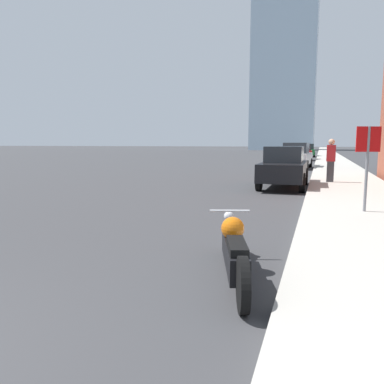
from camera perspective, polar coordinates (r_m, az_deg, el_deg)
The scene contains 8 objects.
sidewalk at distance 40.90m, azimuth 20.56°, elevation 4.57°, with size 3.10×240.00×0.15m.
motorcycle at distance 5.11m, azimuth 6.44°, elevation -8.71°, with size 1.03×2.58×0.77m.
parked_car_black at distance 15.63m, azimuth 13.86°, elevation 3.76°, with size 1.79×4.46×1.67m.
parked_car_silver at distance 28.01m, azimuth 15.58°, elevation 5.35°, with size 2.20×4.67×1.83m.
parked_car_red at distance 41.18m, azimuth 16.60°, elevation 5.82°, with size 1.91×3.99×1.71m.
parked_car_green at distance 51.87m, azimuth 17.20°, elevation 6.07°, with size 1.97×4.46×1.73m.
stop_sign at distance 9.92m, azimuth 25.19°, elevation 5.29°, with size 0.57×0.26×2.04m.
pedestrian at distance 17.01m, azimuth 20.39°, elevation 4.65°, with size 0.36×0.26×1.83m.
Camera 1 is at (3.89, -0.84, 1.80)m, focal length 35.00 mm.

